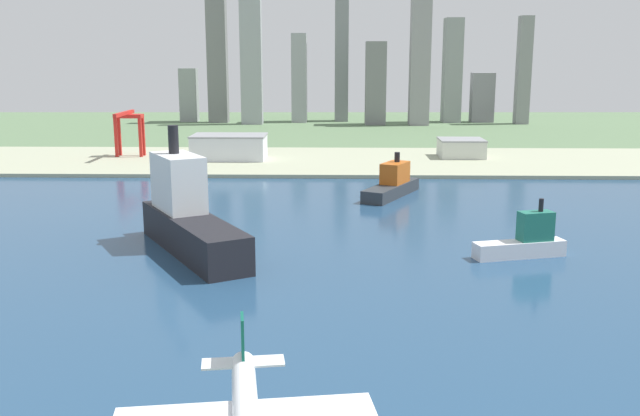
{
  "coord_description": "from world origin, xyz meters",
  "views": [
    {
      "loc": [
        20.04,
        -25.0,
        76.13
      ],
      "look_at": [
        15.5,
        167.92,
        34.78
      ],
      "focal_mm": 39.51,
      "sensor_mm": 36.0,
      "label": 1
    }
  ],
  "objects_px": {
    "ferry_boat": "(525,241)",
    "warehouse_main": "(229,147)",
    "cargo_ship": "(188,217)",
    "container_barge": "(392,184)",
    "warehouse_annex": "(461,148)",
    "port_crane_red": "(128,124)"
  },
  "relations": [
    {
      "from": "cargo_ship",
      "to": "warehouse_main",
      "type": "xyz_separation_m",
      "value": [
        -19.85,
        242.16,
        -2.08
      ]
    },
    {
      "from": "warehouse_main",
      "to": "warehouse_annex",
      "type": "bearing_deg",
      "value": 4.92
    },
    {
      "from": "cargo_ship",
      "to": "warehouse_main",
      "type": "distance_m",
      "value": 242.98
    },
    {
      "from": "warehouse_main",
      "to": "container_barge",
      "type": "bearing_deg",
      "value": -48.87
    },
    {
      "from": "cargo_ship",
      "to": "ferry_boat",
      "type": "relative_size",
      "value": 2.13
    },
    {
      "from": "ferry_boat",
      "to": "warehouse_annex",
      "type": "distance_m",
      "value": 265.31
    },
    {
      "from": "warehouse_main",
      "to": "port_crane_red",
      "type": "bearing_deg",
      "value": 171.22
    },
    {
      "from": "container_barge",
      "to": "port_crane_red",
      "type": "distance_m",
      "value": 235.09
    },
    {
      "from": "ferry_boat",
      "to": "container_barge",
      "type": "relative_size",
      "value": 0.68
    },
    {
      "from": "ferry_boat",
      "to": "warehouse_main",
      "type": "bearing_deg",
      "value": 121.45
    },
    {
      "from": "cargo_ship",
      "to": "port_crane_red",
      "type": "bearing_deg",
      "value": 111.04
    },
    {
      "from": "cargo_ship",
      "to": "warehouse_main",
      "type": "relative_size",
      "value": 1.46
    },
    {
      "from": "port_crane_red",
      "to": "cargo_ship",
      "type": "bearing_deg",
      "value": -68.96
    },
    {
      "from": "warehouse_annex",
      "to": "port_crane_red",
      "type": "bearing_deg",
      "value": -179.34
    },
    {
      "from": "cargo_ship",
      "to": "warehouse_annex",
      "type": "relative_size",
      "value": 2.38
    },
    {
      "from": "cargo_ship",
      "to": "ferry_boat",
      "type": "xyz_separation_m",
      "value": [
        132.75,
        -7.4,
        -7.08
      ]
    },
    {
      "from": "cargo_ship",
      "to": "container_barge",
      "type": "height_order",
      "value": "cargo_ship"
    },
    {
      "from": "ferry_boat",
      "to": "container_barge",
      "type": "distance_m",
      "value": 129.79
    },
    {
      "from": "container_barge",
      "to": "warehouse_annex",
      "type": "xyz_separation_m",
      "value": [
        62.6,
        141.65,
        2.62
      ]
    },
    {
      "from": "cargo_ship",
      "to": "warehouse_annex",
      "type": "xyz_separation_m",
      "value": [
        153.44,
        257.08,
        -4.22
      ]
    },
    {
      "from": "warehouse_main",
      "to": "warehouse_annex",
      "type": "distance_m",
      "value": 173.95
    },
    {
      "from": "port_crane_red",
      "to": "warehouse_main",
      "type": "xyz_separation_m",
      "value": [
        77.95,
        -12.04,
        -15.82
      ]
    }
  ]
}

